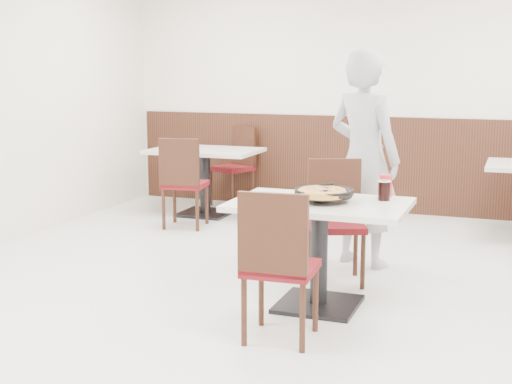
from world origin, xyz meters
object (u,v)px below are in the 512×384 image
(chair_far, at_px, (337,223))
(diner_person, at_px, (364,159))
(pizza_pan, at_px, (324,196))
(pizza, at_px, (322,194))
(cola_glass, at_px, (384,191))
(bg_table_left, at_px, (205,182))
(main_table, at_px, (319,255))
(chair_near, at_px, (281,264))
(red_cup, at_px, (386,186))
(bg_chair_left_near, at_px, (185,182))
(side_plate, at_px, (257,199))
(bg_chair_left_far, at_px, (232,166))

(chair_far, relative_size, diner_person, 0.52)
(pizza_pan, height_order, pizza, pizza)
(chair_far, relative_size, pizza_pan, 2.48)
(cola_glass, bearing_deg, bg_table_left, 135.65)
(cola_glass, bearing_deg, pizza_pan, -152.51)
(main_table, distance_m, cola_glass, 0.63)
(chair_near, xyz_separation_m, pizza, (0.08, 0.63, 0.34))
(red_cup, xyz_separation_m, bg_table_left, (-2.44, 2.27, -0.45))
(red_cup, relative_size, bg_chair_left_near, 0.17)
(pizza_pan, relative_size, side_plate, 2.10)
(chair_near, xyz_separation_m, side_plate, (-0.36, 0.55, 0.28))
(chair_near, height_order, diner_person, diner_person)
(pizza_pan, bearing_deg, bg_table_left, 128.69)
(main_table, distance_m, diner_person, 1.30)
(chair_near, distance_m, bg_chair_left_far, 4.34)
(chair_far, distance_m, side_plate, 0.86)
(cola_glass, xyz_separation_m, bg_chair_left_near, (-2.39, 1.75, -0.34))
(main_table, xyz_separation_m, pizza, (0.02, -0.03, 0.44))
(bg_chair_left_far, bearing_deg, bg_chair_left_near, 112.62)
(chair_near, xyz_separation_m, diner_person, (0.11, 1.85, 0.43))
(side_plate, height_order, cola_glass, cola_glass)
(chair_near, distance_m, bg_chair_left_near, 3.25)
(diner_person, relative_size, bg_chair_left_far, 1.91)
(pizza_pan, height_order, side_plate, pizza_pan)
(chair_far, bearing_deg, cola_glass, 116.15)
(bg_table_left, bearing_deg, pizza_pan, -51.31)
(pizza, relative_size, bg_chair_left_near, 0.37)
(side_plate, xyz_separation_m, diner_person, (0.47, 1.30, 0.15))
(cola_glass, relative_size, bg_chair_left_far, 0.14)
(chair_near, bearing_deg, diner_person, 83.19)
(side_plate, height_order, bg_chair_left_far, bg_chair_left_far)
(main_table, relative_size, pizza, 3.43)
(chair_near, relative_size, bg_table_left, 0.79)
(main_table, relative_size, bg_chair_left_far, 1.26)
(main_table, relative_size, red_cup, 7.50)
(chair_far, distance_m, bg_chair_left_far, 3.28)
(red_cup, height_order, bg_table_left, red_cup)
(pizza_pan, relative_size, bg_table_left, 0.32)
(side_plate, distance_m, cola_glass, 0.88)
(main_table, height_order, chair_near, chair_near)
(red_cup, bearing_deg, main_table, -139.24)
(bg_table_left, height_order, bg_chair_left_far, bg_chair_left_far)
(chair_far, height_order, bg_chair_left_near, same)
(pizza, relative_size, bg_table_left, 0.29)
(chair_far, bearing_deg, bg_table_left, -66.06)
(main_table, xyz_separation_m, cola_glass, (0.40, 0.21, 0.44))
(main_table, distance_m, red_cup, 0.69)
(red_cup, bearing_deg, pizza, -134.76)
(red_cup, bearing_deg, bg_chair_left_far, 129.32)
(main_table, distance_m, bg_table_left, 3.32)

